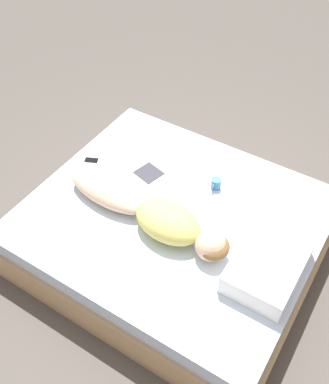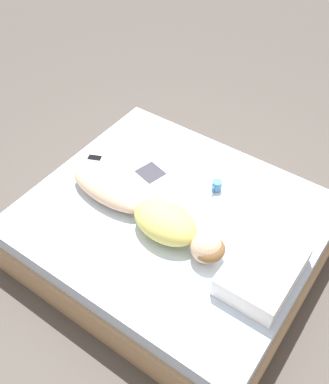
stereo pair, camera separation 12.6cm
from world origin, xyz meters
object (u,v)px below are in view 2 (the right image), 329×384
at_px(cell_phone, 95,158).
at_px(person, 150,214).
at_px(coffee_mug, 217,186).
at_px(open_magazine, 163,166).

bearing_deg(cell_phone, person, 45.30).
xyz_separation_m(person, coffee_mug, (-0.56, 0.21, -0.06)).
bearing_deg(person, cell_phone, -107.30).
xyz_separation_m(open_magazine, cell_phone, (0.25, -0.51, 0.00)).
distance_m(person, coffee_mug, 0.60).
relative_size(person, coffee_mug, 12.19).
relative_size(open_magazine, coffee_mug, 5.44).
xyz_separation_m(open_magazine, coffee_mug, (-0.01, 0.48, 0.04)).
bearing_deg(open_magazine, coffee_mug, 106.13).
height_order(open_magazine, coffee_mug, coffee_mug).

